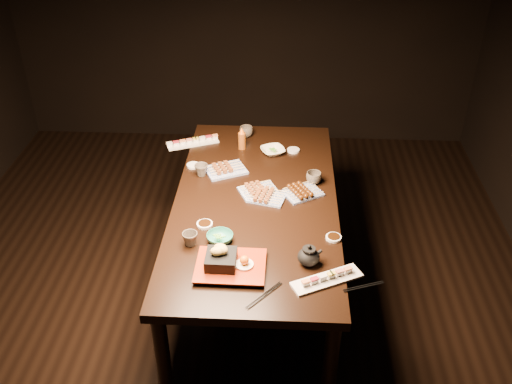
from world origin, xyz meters
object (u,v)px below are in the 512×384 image
(tempura_tray, at_px, (230,259))
(teacup_far_right, at_px, (246,132))
(dining_table, at_px, (256,252))
(yakitori_plate_center, at_px, (258,188))
(edamame_bowl_green, at_px, (220,238))
(condiment_bottle, at_px, (242,138))
(teapot, at_px, (309,255))
(teacup_far_left, at_px, (201,170))
(yakitori_plate_left, at_px, (226,167))
(teacup_near_left, at_px, (190,239))
(sushi_platter_near, at_px, (327,277))
(yakitori_plate_right, at_px, (267,195))
(edamame_bowl_cream, at_px, (273,151))
(teacup_mid_right, at_px, (314,178))
(sushi_platter_far, at_px, (192,141))

(tempura_tray, height_order, teacup_far_right, tempura_tray)
(dining_table, relative_size, yakitori_plate_center, 8.73)
(edamame_bowl_green, relative_size, condiment_bottle, 0.91)
(teacup_far_right, xyz_separation_m, teapot, (0.38, -1.27, 0.02))
(teacup_far_left, bearing_deg, yakitori_plate_left, 21.39)
(yakitori_plate_left, relative_size, teacup_far_right, 2.62)
(dining_table, xyz_separation_m, teacup_near_left, (-0.30, -0.41, 0.41))
(teacup_near_left, relative_size, teacup_far_right, 0.87)
(sushi_platter_near, bearing_deg, yakitori_plate_right, 87.99)
(sushi_platter_near, relative_size, teapot, 2.68)
(yakitori_plate_center, bearing_deg, edamame_bowl_cream, 56.72)
(yakitori_plate_left, relative_size, teapot, 1.84)
(yakitori_plate_left, bearing_deg, yakitori_plate_right, -72.79)
(edamame_bowl_green, bearing_deg, teacup_mid_right, 49.50)
(teapot, bearing_deg, yakitori_plate_right, 85.43)
(sushi_platter_far, height_order, yakitori_plate_left, yakitori_plate_left)
(yakitori_plate_left, xyz_separation_m, teacup_mid_right, (0.52, -0.10, 0.01))
(edamame_bowl_cream, bearing_deg, edamame_bowl_green, -104.85)
(sushi_platter_far, bearing_deg, edamame_bowl_green, 82.74)
(edamame_bowl_cream, bearing_deg, yakitori_plate_center, -98.86)
(yakitori_plate_right, relative_size, teacup_near_left, 2.55)
(sushi_platter_far, height_order, teacup_near_left, teacup_near_left)
(teacup_mid_right, bearing_deg, edamame_bowl_green, -130.50)
(dining_table, distance_m, yakitori_plate_right, 0.41)
(sushi_platter_near, bearing_deg, teacup_far_right, 81.91)
(edamame_bowl_cream, relative_size, tempura_tray, 0.45)
(yakitori_plate_center, height_order, edamame_bowl_green, yakitori_plate_center)
(tempura_tray, relative_size, condiment_bottle, 2.23)
(edamame_bowl_green, height_order, teapot, teapot)
(teacup_near_left, distance_m, teacup_far_left, 0.65)
(tempura_tray, relative_size, teapot, 2.60)
(teacup_far_right, bearing_deg, sushi_platter_far, -160.49)
(tempura_tray, xyz_separation_m, teacup_far_right, (-0.01, 1.33, -0.03))
(edamame_bowl_cream, height_order, tempura_tray, tempura_tray)
(edamame_bowl_cream, height_order, teacup_mid_right, teacup_mid_right)
(yakitori_plate_center, relative_size, teacup_near_left, 2.68)
(edamame_bowl_cream, xyz_separation_m, teacup_far_right, (-0.18, 0.22, 0.02))
(teacup_far_left, height_order, teacup_far_right, teacup_far_left)
(yakitori_plate_left, relative_size, condiment_bottle, 1.58)
(tempura_tray, relative_size, teacup_far_left, 4.17)
(dining_table, distance_m, teacup_far_left, 0.58)
(edamame_bowl_green, distance_m, condiment_bottle, 0.96)
(yakitori_plate_center, height_order, teacup_near_left, teacup_near_left)
(sushi_platter_near, xyz_separation_m, edamame_bowl_green, (-0.52, 0.26, 0.00))
(teacup_far_left, bearing_deg, edamame_bowl_cream, 34.63)
(yakitori_plate_center, bearing_deg, teapot, -90.59)
(teacup_far_right, bearing_deg, teacup_mid_right, -52.34)
(sushi_platter_far, relative_size, edamame_bowl_cream, 2.29)
(teacup_far_right, height_order, condiment_bottle, condiment_bottle)
(condiment_bottle, bearing_deg, yakitori_plate_left, -105.08)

